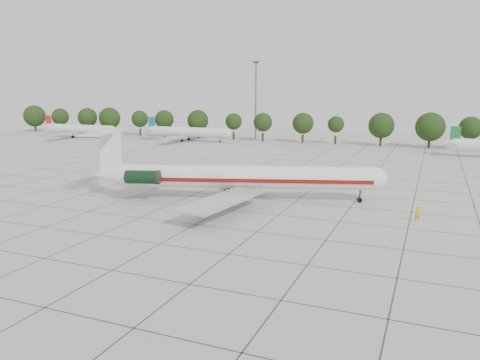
{
  "coord_description": "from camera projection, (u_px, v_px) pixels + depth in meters",
  "views": [
    {
      "loc": [
        26.06,
        -56.47,
        16.03
      ],
      "look_at": [
        1.01,
        3.74,
        3.5
      ],
      "focal_mm": 35.0,
      "sensor_mm": 36.0,
      "label": 1
    }
  ],
  "objects": [
    {
      "name": "ground",
      "position": [
        223.0,
        209.0,
        64.06
      ],
      "size": [
        260.0,
        260.0,
        0.0
      ],
      "primitive_type": "plane",
      "color": "#B8B7B0",
      "rests_on": "ground"
    },
    {
      "name": "apron_joints",
      "position": [
        260.0,
        188.0,
        77.66
      ],
      "size": [
        170.0,
        170.0,
        0.02
      ],
      "primitive_type": "cube",
      "color": "#383838",
      "rests_on": "ground"
    },
    {
      "name": "main_airliner",
      "position": [
        231.0,
        176.0,
        68.63
      ],
      "size": [
        42.58,
        32.54,
        10.2
      ],
      "rotation": [
        0.0,
        0.0,
        0.31
      ],
      "color": "silver",
      "rests_on": "ground"
    },
    {
      "name": "ground_crew",
      "position": [
        417.0,
        214.0,
        58.08
      ],
      "size": [
        0.8,
        0.69,
        1.86
      ],
      "primitive_type": "imported",
      "rotation": [
        0.0,
        0.0,
        3.58
      ],
      "color": "orange",
      "rests_on": "ground"
    },
    {
      "name": "bg_airliner_a",
      "position": [
        79.0,
        129.0,
        160.56
      ],
      "size": [
        28.24,
        27.2,
        7.4
      ],
      "color": "silver",
      "rests_on": "ground"
    },
    {
      "name": "bg_airliner_b",
      "position": [
        187.0,
        132.0,
        149.07
      ],
      "size": [
        28.24,
        27.2,
        7.4
      ],
      "color": "silver",
      "rests_on": "ground"
    },
    {
      "name": "tree_line",
      "position": [
        303.0,
        123.0,
        144.4
      ],
      "size": [
        249.86,
        8.44,
        10.22
      ],
      "color": "#332114",
      "rests_on": "ground"
    },
    {
      "name": "floodlight_mast",
      "position": [
        256.0,
        96.0,
        156.09
      ],
      "size": [
        1.6,
        1.6,
        25.45
      ],
      "color": "slate",
      "rests_on": "ground"
    }
  ]
}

